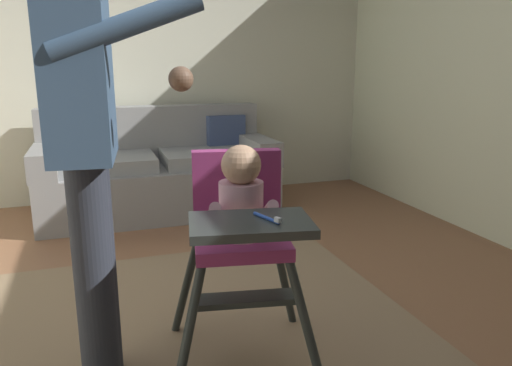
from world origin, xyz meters
The scene contains 6 objects.
ground centered at (0.00, 0.00, -0.05)m, with size 6.29×6.61×0.10m, color #8F5F41.
wall_far centered at (0.00, 2.54, 1.29)m, with size 5.49×0.06×2.59m, color silver.
area_rug centered at (0.02, -0.15, 0.00)m, with size 2.30×2.25×0.01m, color #927758.
couch centered at (0.24, 2.02, 0.33)m, with size 1.89×0.86×0.86m.
high_chair centered at (0.26, -0.29, 0.62)m, with size 0.70×0.80×0.92m.
adult_standing centered at (-0.28, -0.23, 0.93)m, with size 0.51×0.53×1.64m.
Camera 1 is at (-0.25, -2.00, 1.20)m, focal length 33.99 mm.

